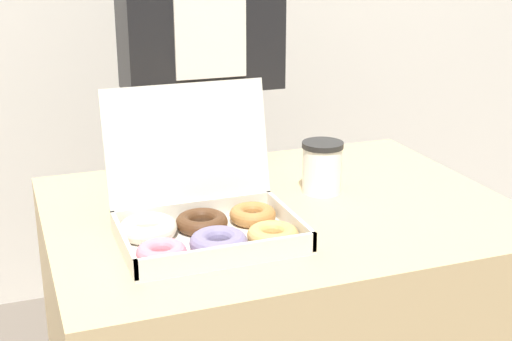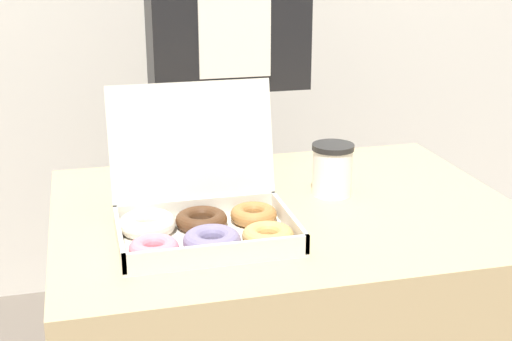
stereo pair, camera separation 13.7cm
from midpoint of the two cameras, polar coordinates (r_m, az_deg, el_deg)
The scene contains 3 objects.
donut_box at distance 1.36m, azimuth -1.42°, elevation -3.81°, with size 0.35×0.30×0.27m.
coffee_cup at distance 1.58m, azimuth 8.60°, elevation 0.06°, with size 0.09×0.09×0.12m.
person_customer at distance 2.04m, azimuth -0.37°, elevation 8.28°, with size 0.43×0.24×1.71m.
Camera 2 is at (-0.41, -1.36, 1.30)m, focal length 50.00 mm.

